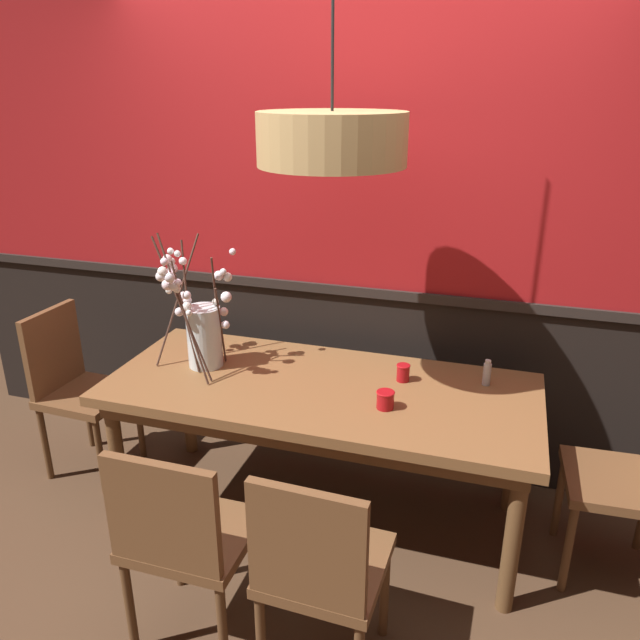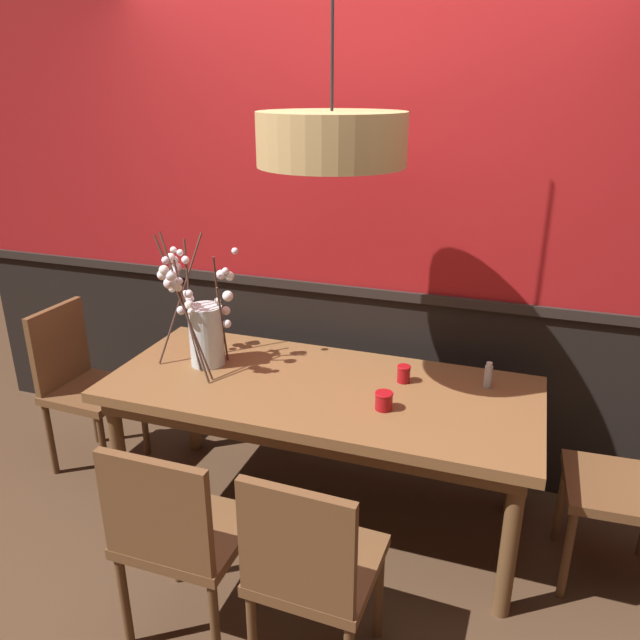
# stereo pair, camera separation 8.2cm
# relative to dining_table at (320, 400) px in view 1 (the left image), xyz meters

# --- Properties ---
(ground_plane) EXTENTS (24.00, 24.00, 0.00)m
(ground_plane) POSITION_rel_dining_table_xyz_m (0.00, 0.00, -0.66)
(ground_plane) COLOR #4C3321
(back_wall) EXTENTS (4.96, 0.14, 2.96)m
(back_wall) POSITION_rel_dining_table_xyz_m (0.00, 0.64, 0.81)
(back_wall) COLOR black
(back_wall) RESTS_ON ground
(dining_table) EXTENTS (2.01, 0.87, 0.74)m
(dining_table) POSITION_rel_dining_table_xyz_m (0.00, 0.00, 0.00)
(dining_table) COLOR brown
(dining_table) RESTS_ON ground
(chair_head_east_end) EXTENTS (0.45, 0.45, 0.89)m
(chair_head_east_end) POSITION_rel_dining_table_xyz_m (1.40, 0.03, -0.14)
(chair_head_east_end) COLOR brown
(chair_head_east_end) RESTS_ON ground
(chair_near_side_left) EXTENTS (0.45, 0.41, 0.90)m
(chair_near_side_left) POSITION_rel_dining_table_xyz_m (-0.25, -0.87, -0.14)
(chair_near_side_left) COLOR brown
(chair_near_side_left) RESTS_ON ground
(chair_near_side_right) EXTENTS (0.43, 0.45, 0.91)m
(chair_near_side_right) POSITION_rel_dining_table_xyz_m (0.27, -0.87, -0.14)
(chair_near_side_right) COLOR brown
(chair_near_side_right) RESTS_ON ground
(chair_head_west_end) EXTENTS (0.44, 0.43, 0.93)m
(chair_head_west_end) POSITION_rel_dining_table_xyz_m (-1.41, 0.03, -0.13)
(chair_head_west_end) COLOR brown
(chair_head_west_end) RESTS_ON ground
(vase_with_blossoms) EXTENTS (0.41, 0.43, 0.69)m
(vase_with_blossoms) POSITION_rel_dining_table_xyz_m (-0.62, 0.03, 0.28)
(vase_with_blossoms) COLOR silver
(vase_with_blossoms) RESTS_ON dining_table
(candle_holder_nearer_center) EXTENTS (0.08, 0.08, 0.08)m
(candle_holder_nearer_center) POSITION_rel_dining_table_xyz_m (0.33, -0.13, 0.12)
(candle_holder_nearer_center) COLOR #9E0F14
(candle_holder_nearer_center) RESTS_ON dining_table
(candle_holder_nearer_edge) EXTENTS (0.07, 0.07, 0.08)m
(candle_holder_nearer_edge) POSITION_rel_dining_table_xyz_m (0.36, 0.16, 0.13)
(candle_holder_nearer_edge) COLOR #9E0F14
(candle_holder_nearer_edge) RESTS_ON dining_table
(condiment_bottle) EXTENTS (0.04, 0.04, 0.13)m
(condiment_bottle) POSITION_rel_dining_table_xyz_m (0.74, 0.23, 0.14)
(condiment_bottle) COLOR #ADADB2
(condiment_bottle) RESTS_ON dining_table
(pendant_lamp) EXTENTS (0.60, 0.60, 1.21)m
(pendant_lamp) POSITION_rel_dining_table_xyz_m (0.06, -0.02, 1.19)
(pendant_lamp) COLOR tan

